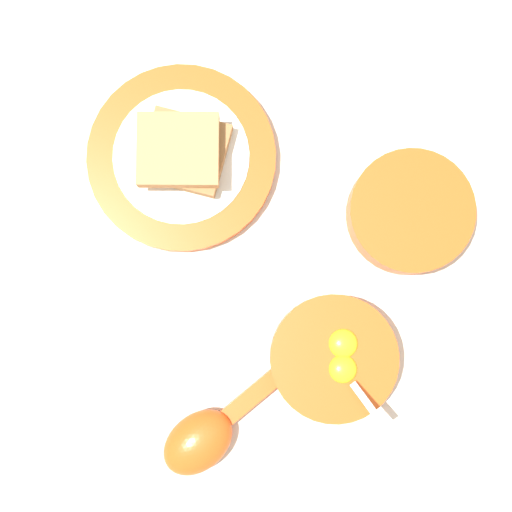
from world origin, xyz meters
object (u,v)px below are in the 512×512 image
Objects in this scene: congee_bowl at (410,212)px; soup_spoon at (205,437)px; toast_plate at (182,158)px; toast_sandwich at (182,151)px; egg_bowl at (333,358)px.

soup_spoon is at bearing 77.80° from congee_bowl.
toast_plate is 0.25m from congee_bowl.
toast_sandwich is (-0.00, -0.00, 0.03)m from toast_plate.
toast_plate is at bearing 49.30° from toast_sandwich.
egg_bowl is at bearing 157.47° from toast_plate.
egg_bowl is 0.91× the size of soup_spoon.
toast_sandwich reaches higher than soup_spoon.
toast_sandwich reaches higher than congee_bowl.
congee_bowl is (-0.24, -0.07, -0.02)m from toast_sandwich.
toast_plate is at bearing -22.53° from egg_bowl.
egg_bowl is 0.68× the size of toast_plate.
toast_sandwich is at bearing -54.83° from soup_spoon.
egg_bowl reaches higher than toast_sandwich.
congee_bowl is at bearing -87.78° from egg_bowl.
soup_spoon is (-0.17, 0.24, 0.01)m from toast_plate.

